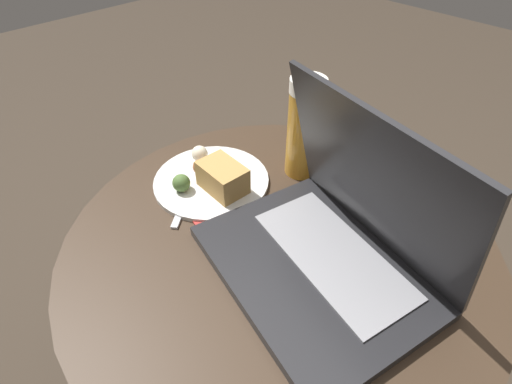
% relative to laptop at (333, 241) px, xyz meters
% --- Properties ---
extents(ground_plane, '(6.00, 6.00, 0.00)m').
position_rel_laptop_xyz_m(ground_plane, '(-0.09, -0.02, -0.57)').
color(ground_plane, '#382D23').
extents(table, '(0.71, 0.71, 0.51)m').
position_rel_laptop_xyz_m(table, '(-0.09, -0.02, -0.17)').
color(table, '#9E9EA3').
rests_on(table, ground_plane).
extents(napkin, '(0.19, 0.15, 0.00)m').
position_rel_laptop_xyz_m(napkin, '(-0.27, -0.03, -0.05)').
color(napkin, '#B7332D').
rests_on(napkin, table).
extents(laptop, '(0.39, 0.32, 0.26)m').
position_rel_laptop_xyz_m(laptop, '(0.00, 0.00, 0.00)').
color(laptop, '#232326').
rests_on(laptop, table).
extents(beer_glass, '(0.07, 0.07, 0.20)m').
position_rel_laptop_xyz_m(beer_glass, '(-0.19, 0.15, 0.05)').
color(beer_glass, gold).
rests_on(beer_glass, table).
extents(snack_plate, '(0.22, 0.22, 0.06)m').
position_rel_laptop_xyz_m(snack_plate, '(-0.27, -0.01, -0.04)').
color(snack_plate, silver).
rests_on(snack_plate, table).
extents(fork, '(0.12, 0.14, 0.00)m').
position_rel_laptop_xyz_m(fork, '(-0.29, -0.05, -0.05)').
color(fork, silver).
rests_on(fork, table).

